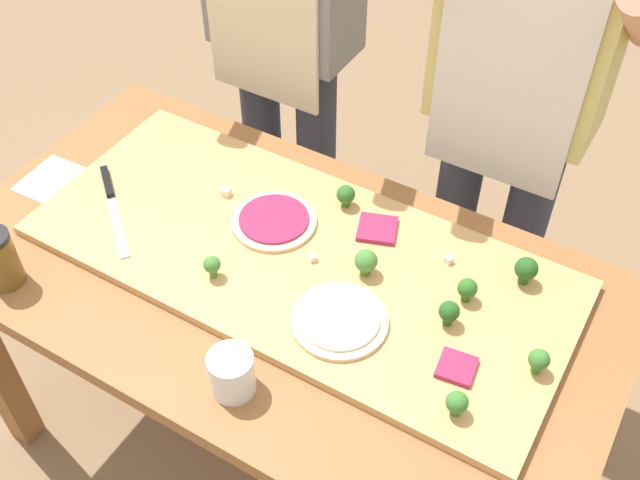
{
  "coord_description": "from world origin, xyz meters",
  "views": [
    {
      "loc": [
        0.65,
        -0.91,
        2.03
      ],
      "look_at": [
        0.08,
        0.06,
        0.87
      ],
      "focal_mm": 42.56,
      "sensor_mm": 36.0,
      "label": 1
    }
  ],
  "objects_px": {
    "flour_cup": "(232,375)",
    "pizza_whole_beet_magenta": "(274,221)",
    "broccoli_floret_front_right": "(457,403)",
    "cook_left": "(282,13)",
    "pizza_slice_near_right": "(457,367)",
    "broccoli_floret_front_mid": "(526,269)",
    "cheese_crumble_c": "(313,258)",
    "prep_table": "(279,304)",
    "pizza_whole_white_garlic": "(340,320)",
    "chefs_knife": "(111,198)",
    "cook_right": "(517,86)",
    "broccoli_floret_center_left": "(467,289)",
    "pizza_slice_near_left": "(377,229)",
    "broccoli_floret_back_right": "(366,261)",
    "cheese_crumble_b": "(449,260)",
    "broccoli_floret_back_mid": "(539,360)",
    "broccoli_floret_front_left": "(212,265)",
    "broccoli_floret_back_left": "(449,312)",
    "cheese_crumble_a": "(226,192)",
    "broccoli_floret_center_right": "(346,195)"
  },
  "relations": [
    {
      "from": "flour_cup",
      "to": "pizza_whole_beet_magenta",
      "type": "bearing_deg",
      "value": 112.64
    },
    {
      "from": "broccoli_floret_front_right",
      "to": "cook_left",
      "type": "relative_size",
      "value": 0.03
    },
    {
      "from": "pizza_slice_near_right",
      "to": "cook_left",
      "type": "bearing_deg",
      "value": 140.82
    },
    {
      "from": "broccoli_floret_front_mid",
      "to": "cheese_crumble_c",
      "type": "xyz_separation_m",
      "value": [
        -0.42,
        -0.18,
        -0.03
      ]
    },
    {
      "from": "prep_table",
      "to": "pizza_whole_white_garlic",
      "type": "height_order",
      "value": "pizza_whole_white_garlic"
    },
    {
      "from": "chefs_knife",
      "to": "cook_right",
      "type": "distance_m",
      "value": 1.0
    },
    {
      "from": "broccoli_floret_center_left",
      "to": "broccoli_floret_front_right",
      "type": "bearing_deg",
      "value": -70.88
    },
    {
      "from": "pizza_slice_near_left",
      "to": "broccoli_floret_back_right",
      "type": "distance_m",
      "value": 0.14
    },
    {
      "from": "pizza_whole_beet_magenta",
      "to": "cheese_crumble_b",
      "type": "height_order",
      "value": "same"
    },
    {
      "from": "pizza_whole_beet_magenta",
      "to": "broccoli_floret_back_right",
      "type": "relative_size",
      "value": 3.07
    },
    {
      "from": "pizza_whole_beet_magenta",
      "to": "cook_right",
      "type": "height_order",
      "value": "cook_right"
    },
    {
      "from": "broccoli_floret_back_mid",
      "to": "broccoli_floret_front_mid",
      "type": "distance_m",
      "value": 0.23
    },
    {
      "from": "broccoli_floret_front_mid",
      "to": "broccoli_floret_center_left",
      "type": "xyz_separation_m",
      "value": [
        -0.09,
        -0.11,
        -0.01
      ]
    },
    {
      "from": "cook_left",
      "to": "pizza_whole_beet_magenta",
      "type": "bearing_deg",
      "value": -59.75
    },
    {
      "from": "cheese_crumble_b",
      "to": "broccoli_floret_center_left",
      "type": "bearing_deg",
      "value": -47.08
    },
    {
      "from": "broccoli_floret_front_left",
      "to": "cook_left",
      "type": "bearing_deg",
      "value": 111.04
    },
    {
      "from": "broccoli_floret_front_left",
      "to": "broccoli_floret_center_left",
      "type": "relative_size",
      "value": 0.97
    },
    {
      "from": "pizza_slice_near_left",
      "to": "broccoli_floret_center_left",
      "type": "height_order",
      "value": "broccoli_floret_center_left"
    },
    {
      "from": "broccoli_floret_back_mid",
      "to": "cheese_crumble_c",
      "type": "relative_size",
      "value": 3.88
    },
    {
      "from": "broccoli_floret_back_mid",
      "to": "cook_right",
      "type": "xyz_separation_m",
      "value": [
        -0.3,
        0.6,
        0.17
      ]
    },
    {
      "from": "chefs_knife",
      "to": "broccoli_floret_front_left",
      "type": "distance_m",
      "value": 0.36
    },
    {
      "from": "broccoli_floret_back_mid",
      "to": "cook_right",
      "type": "distance_m",
      "value": 0.69
    },
    {
      "from": "chefs_knife",
      "to": "cook_left",
      "type": "height_order",
      "value": "cook_left"
    },
    {
      "from": "pizza_slice_near_left",
      "to": "broccoli_floret_front_right",
      "type": "relative_size",
      "value": 1.54
    },
    {
      "from": "broccoli_floret_front_mid",
      "to": "broccoli_floret_front_left",
      "type": "distance_m",
      "value": 0.67
    },
    {
      "from": "prep_table",
      "to": "pizza_whole_beet_magenta",
      "type": "xyz_separation_m",
      "value": [
        -0.08,
        0.11,
        0.14
      ]
    },
    {
      "from": "broccoli_floret_back_left",
      "to": "cheese_crumble_b",
      "type": "height_order",
      "value": "broccoli_floret_back_left"
    },
    {
      "from": "chefs_knife",
      "to": "pizza_slice_near_right",
      "type": "xyz_separation_m",
      "value": [
        0.91,
        -0.03,
        0.0
      ]
    },
    {
      "from": "cheese_crumble_b",
      "to": "cook_left",
      "type": "height_order",
      "value": "cook_left"
    },
    {
      "from": "cheese_crumble_a",
      "to": "cheese_crumble_c",
      "type": "height_order",
      "value": "cheese_crumble_a"
    },
    {
      "from": "prep_table",
      "to": "broccoli_floret_center_right",
      "type": "height_order",
      "value": "broccoli_floret_center_right"
    },
    {
      "from": "broccoli_floret_front_right",
      "to": "broccoli_floret_back_right",
      "type": "distance_m",
      "value": 0.38
    },
    {
      "from": "broccoli_floret_center_right",
      "to": "cheese_crumble_a",
      "type": "relative_size",
      "value": 2.88
    },
    {
      "from": "pizza_whole_beet_magenta",
      "to": "cook_right",
      "type": "bearing_deg",
      "value": 54.92
    },
    {
      "from": "broccoli_floret_back_mid",
      "to": "flour_cup",
      "type": "bearing_deg",
      "value": -147.17
    },
    {
      "from": "cook_left",
      "to": "broccoli_floret_back_mid",
      "type": "bearing_deg",
      "value": -31.96
    },
    {
      "from": "pizza_whole_beet_magenta",
      "to": "pizza_whole_white_garlic",
      "type": "height_order",
      "value": "same"
    },
    {
      "from": "cheese_crumble_a",
      "to": "cook_right",
      "type": "bearing_deg",
      "value": 43.85
    },
    {
      "from": "broccoli_floret_center_right",
      "to": "cook_right",
      "type": "distance_m",
      "value": 0.48
    },
    {
      "from": "broccoli_floret_front_left",
      "to": "pizza_whole_beet_magenta",
      "type": "bearing_deg",
      "value": 83.45
    },
    {
      "from": "pizza_slice_near_right",
      "to": "broccoli_floret_front_mid",
      "type": "bearing_deg",
      "value": 83.42
    },
    {
      "from": "broccoli_floret_front_right",
      "to": "broccoli_floret_front_mid",
      "type": "bearing_deg",
      "value": 90.62
    },
    {
      "from": "broccoli_floret_back_right",
      "to": "broccoli_floret_front_left",
      "type": "xyz_separation_m",
      "value": [
        -0.28,
        -0.18,
        -0.0
      ]
    },
    {
      "from": "broccoli_floret_center_left",
      "to": "cheese_crumble_b",
      "type": "bearing_deg",
      "value": 132.92
    },
    {
      "from": "pizza_slice_near_right",
      "to": "cook_left",
      "type": "relative_size",
      "value": 0.04
    },
    {
      "from": "pizza_slice_near_right",
      "to": "broccoli_floret_front_right",
      "type": "xyz_separation_m",
      "value": [
        0.04,
        -0.09,
        0.03
      ]
    },
    {
      "from": "broccoli_floret_back_left",
      "to": "broccoli_floret_front_right",
      "type": "bearing_deg",
      "value": -62.08
    },
    {
      "from": "pizza_whole_beet_magenta",
      "to": "flour_cup",
      "type": "distance_m",
      "value": 0.44
    },
    {
      "from": "pizza_slice_near_right",
      "to": "cheese_crumble_b",
      "type": "height_order",
      "value": "cheese_crumble_b"
    },
    {
      "from": "cook_right",
      "to": "cheese_crumble_a",
      "type": "bearing_deg",
      "value": -136.15
    }
  ]
}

